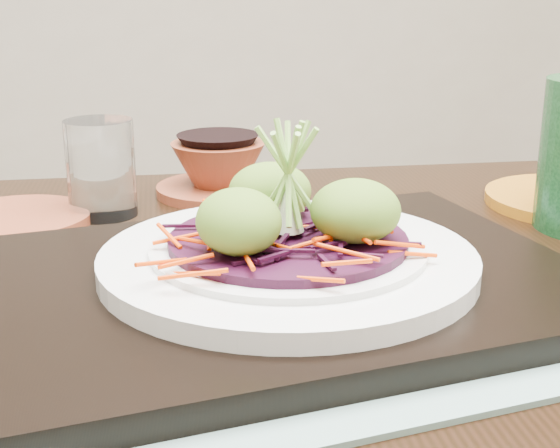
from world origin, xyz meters
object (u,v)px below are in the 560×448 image
object	(u,v)px
serving_tray	(288,282)
white_plate	(288,258)
dining_table	(282,389)
water_glass	(101,168)
terracotta_bowl_set	(219,171)
terracotta_side_plate	(16,219)

from	to	relation	value
serving_tray	white_plate	xyz separation A→B (m)	(0.00, 0.00, 0.02)
dining_table	water_glass	size ratio (longest dim) A/B	12.69
serving_tray	terracotta_bowl_set	world-z (taller)	terracotta_bowl_set
serving_tray	white_plate	world-z (taller)	white_plate
white_plate	terracotta_side_plate	bearing A→B (deg)	127.19
white_plate	water_glass	world-z (taller)	water_glass
white_plate	water_glass	xyz separation A→B (m)	(-0.11, 0.27, 0.02)
terracotta_side_plate	serving_tray	bearing A→B (deg)	-52.81
white_plate	terracotta_bowl_set	size ratio (longest dim) A/B	1.80
serving_tray	white_plate	size ratio (longest dim) A/B	1.54
dining_table	water_glass	xyz separation A→B (m)	(-0.12, 0.24, 0.15)
dining_table	terracotta_bowl_set	world-z (taller)	terracotta_bowl_set
white_plate	terracotta_side_plate	distance (m)	0.33
serving_tray	terracotta_side_plate	distance (m)	0.33
dining_table	terracotta_bowl_set	bearing A→B (deg)	95.72
white_plate	terracotta_side_plate	size ratio (longest dim) A/B	1.91
dining_table	white_plate	distance (m)	0.13
water_glass	terracotta_side_plate	bearing A→B (deg)	-175.99
terracotta_side_plate	water_glass	bearing A→B (deg)	4.01
serving_tray	water_glass	bearing A→B (deg)	110.01
dining_table	terracotta_bowl_set	xyz separation A→B (m)	(0.01, 0.28, 0.12)
terracotta_bowl_set	white_plate	bearing A→B (deg)	-93.62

